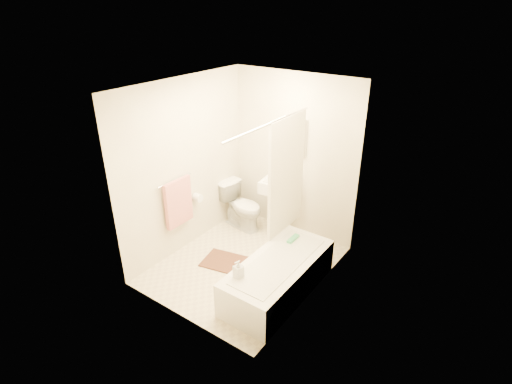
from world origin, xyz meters
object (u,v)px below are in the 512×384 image
Objects in this scene: bathtub at (278,276)px; soap_bottle at (238,269)px; toilet at (242,206)px; bath_mat at (225,262)px; sink at (279,205)px.

bathtub is 7.47× the size of soap_bottle.
toilet reaches higher than bath_mat.
toilet is 0.60m from sink.
bathtub is at bearing 67.30° from soap_bottle.
sink reaches higher than bath_mat.
bath_mat is (-0.18, -1.07, -0.47)m from sink.
sink is at bearing 107.40° from soap_bottle.
soap_bottle is at bearing -40.15° from bath_mat.
toilet is 3.38× the size of soap_bottle.
bath_mat is (0.39, -0.92, -0.34)m from toilet.
soap_bottle is (1.09, -1.51, 0.20)m from toilet.
soap_bottle is at bearing -112.70° from bathtub.
toilet is at bearing -172.29° from sink.
bath_mat is at bearing -106.47° from sink.
toilet reaches higher than bathtub.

